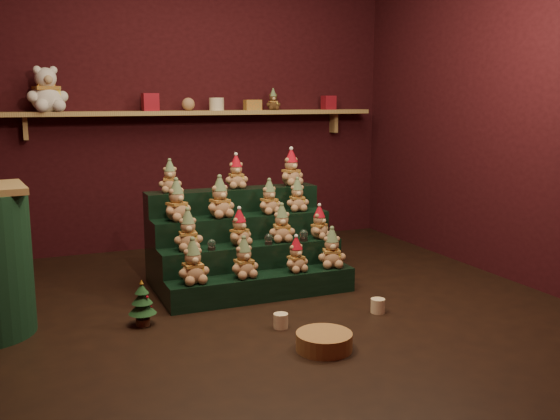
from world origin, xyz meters
name	(u,v)px	position (x,y,z in m)	size (l,w,h in m)	color
ground	(270,304)	(0.00, 0.00, 0.00)	(4.00, 4.00, 0.00)	black
back_wall	(191,102)	(0.00, 2.05, 1.40)	(4.00, 0.10, 2.80)	black
front_wall	(475,108)	(0.00, -2.05, 1.40)	(4.00, 0.10, 2.80)	black
right_wall	(509,103)	(2.05, 0.00, 1.40)	(0.10, 4.00, 2.80)	black
back_shelf	(196,113)	(0.00, 1.87, 1.29)	(3.60, 0.26, 0.24)	tan
riser_tier_front	(263,287)	(0.00, 0.14, 0.09)	(1.40, 0.22, 0.18)	black
riser_tier_midfront	(252,267)	(0.00, 0.36, 0.18)	(1.40, 0.22, 0.36)	black
riser_tier_midback	(242,249)	(0.00, 0.58, 0.27)	(1.40, 0.22, 0.54)	black
riser_tier_back	(233,232)	(0.00, 0.80, 0.36)	(1.40, 0.22, 0.72)	black
teddy_0	(193,261)	(-0.51, 0.14, 0.33)	(0.22, 0.20, 0.31)	#A87C5D
teddy_1	(244,258)	(-0.14, 0.13, 0.32)	(0.20, 0.18, 0.29)	#A87C5D
teddy_2	(296,255)	(0.26, 0.13, 0.31)	(0.18, 0.16, 0.25)	#A87C5D
teddy_3	(332,248)	(0.56, 0.14, 0.33)	(0.21, 0.19, 0.30)	#A87C5D
teddy_4	(188,230)	(-0.48, 0.37, 0.51)	(0.21, 0.19, 0.29)	#A87C5D
teddy_5	(239,227)	(-0.10, 0.36, 0.49)	(0.19, 0.17, 0.27)	#A87C5D
teddy_6	(282,223)	(0.24, 0.36, 0.50)	(0.20, 0.18, 0.28)	#A87C5D
teddy_7	(319,222)	(0.55, 0.35, 0.48)	(0.18, 0.16, 0.25)	#A87C5D
teddy_8	(177,200)	(-0.51, 0.58, 0.69)	(0.22, 0.19, 0.30)	#A87C5D
teddy_9	(220,197)	(-0.18, 0.57, 0.69)	(0.22, 0.20, 0.31)	#A87C5D
teddy_10	(269,197)	(0.22, 0.57, 0.67)	(0.19, 0.17, 0.27)	#A87C5D
teddy_11	(297,195)	(0.48, 0.59, 0.67)	(0.19, 0.17, 0.26)	#A87C5D
teddy_12	(170,176)	(-0.50, 0.80, 0.84)	(0.18, 0.16, 0.25)	#A87C5D
teddy_13	(236,172)	(0.04, 0.82, 0.85)	(0.19, 0.17, 0.26)	#A87C5D
teddy_14	(291,168)	(0.52, 0.80, 0.87)	(0.21, 0.19, 0.29)	#A87C5D
snow_globe_a	(212,244)	(-0.33, 0.30, 0.40)	(0.06, 0.06, 0.08)	black
snow_globe_b	(269,239)	(0.11, 0.30, 0.40)	(0.06, 0.06, 0.08)	black
snow_globe_c	(304,235)	(0.40, 0.30, 0.41)	(0.07, 0.07, 0.09)	black
mini_christmas_tree	(142,303)	(-0.90, -0.07, 0.15)	(0.18, 0.18, 0.30)	#472919
mug_left	(281,321)	(-0.11, -0.45, 0.05)	(0.09, 0.09, 0.09)	beige
mug_right	(378,306)	(0.61, -0.44, 0.05)	(0.10, 0.10, 0.10)	beige
wicker_basket	(324,341)	(-0.01, -0.87, 0.05)	(0.33, 0.33, 0.10)	olive
white_bear	(46,83)	(-1.31, 1.84, 1.56)	(0.34, 0.31, 0.48)	silver
brown_bear	(273,100)	(0.77, 1.84, 1.42)	(0.14, 0.13, 0.20)	#472D17
gift_tin_red_a	(150,102)	(-0.43, 1.85, 1.40)	(0.14, 0.14, 0.16)	maroon
gift_tin_cream	(217,104)	(0.20, 1.85, 1.38)	(0.14, 0.14, 0.12)	beige
gift_tin_red_b	(329,103)	(1.39, 1.85, 1.39)	(0.12, 0.12, 0.14)	maroon
shelf_plush_ball	(188,104)	(-0.08, 1.85, 1.38)	(0.12, 0.12, 0.12)	#A87C5D
scarf_gift_box	(253,105)	(0.56, 1.85, 1.37)	(0.16, 0.10, 0.10)	orange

